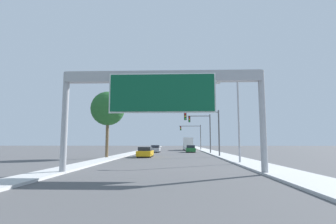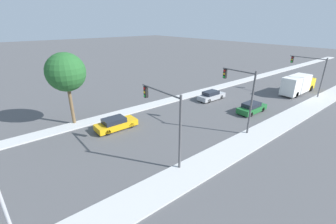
# 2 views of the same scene
# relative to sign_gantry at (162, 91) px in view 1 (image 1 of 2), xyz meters

# --- Properties ---
(sidewalk_right) EXTENTS (3.00, 120.00, 0.15)m
(sidewalk_right) POSITION_rel_sign_gantry_xyz_m (7.75, 42.11, -5.29)
(sidewalk_right) COLOR beige
(sidewalk_right) RESTS_ON ground
(median_strip_left) EXTENTS (2.00, 120.00, 0.15)m
(median_strip_left) POSITION_rel_sign_gantry_xyz_m (-7.25, 42.11, -5.29)
(median_strip_left) COLOR beige
(median_strip_left) RESTS_ON ground
(sign_gantry) EXTENTS (13.31, 0.73, 6.69)m
(sign_gantry) POSITION_rel_sign_gantry_xyz_m (0.00, 0.00, 0.00)
(sign_gantry) COLOR #9EA0A5
(sign_gantry) RESTS_ON ground
(car_far_center) EXTENTS (1.75, 4.75, 1.43)m
(car_far_center) POSITION_rel_sign_gantry_xyz_m (-3.50, 35.97, -4.68)
(car_far_center) COLOR #A5A8AD
(car_far_center) RESTS_ON ground
(car_near_right) EXTENTS (1.81, 4.65, 1.43)m
(car_near_right) POSITION_rel_sign_gantry_xyz_m (3.50, 36.12, -4.68)
(car_near_right) COLOR #1E662D
(car_near_right) RESTS_ON ground
(car_mid_right) EXTENTS (1.90, 4.72, 1.39)m
(car_mid_right) POSITION_rel_sign_gantry_xyz_m (-3.50, 19.45, -4.70)
(car_mid_right) COLOR gold
(car_mid_right) RESTS_ON ground
(truck_box_primary) EXTENTS (2.31, 8.73, 3.15)m
(truck_box_primary) POSITION_rel_sign_gantry_xyz_m (3.50, 49.93, -3.76)
(truck_box_primary) COLOR yellow
(truck_box_primary) RESTS_ON ground
(traffic_light_near_intersection) EXTENTS (5.21, 0.32, 6.53)m
(traffic_light_near_intersection) POSITION_rel_sign_gantry_xyz_m (5.12, 20.11, -0.91)
(traffic_light_near_intersection) COLOR #4C4C4F
(traffic_light_near_intersection) RESTS_ON ground
(traffic_light_mid_block) EXTENTS (4.10, 0.32, 6.98)m
(traffic_light_mid_block) POSITION_rel_sign_gantry_xyz_m (5.55, 30.11, -0.72)
(traffic_light_mid_block) COLOR #4C4C4F
(traffic_light_mid_block) RESTS_ON ground
(traffic_light_far_intersection) EXTENTS (5.59, 0.32, 6.40)m
(traffic_light_far_intersection) POSITION_rel_sign_gantry_xyz_m (4.96, 50.11, -0.97)
(traffic_light_far_intersection) COLOR #4C4C4F
(traffic_light_far_intersection) RESTS_ON ground
(palm_tree_background) EXTENTS (4.34, 4.34, 8.49)m
(palm_tree_background) POSITION_rel_sign_gantry_xyz_m (-7.97, 16.16, 0.93)
(palm_tree_background) COLOR brown
(palm_tree_background) RESTS_ON ground
(street_lamp_right) EXTENTS (2.38, 0.28, 8.08)m
(street_lamp_right) POSITION_rel_sign_gantry_xyz_m (6.56, 8.48, -0.58)
(street_lamp_right) COLOR #9EA0A5
(street_lamp_right) RESTS_ON ground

